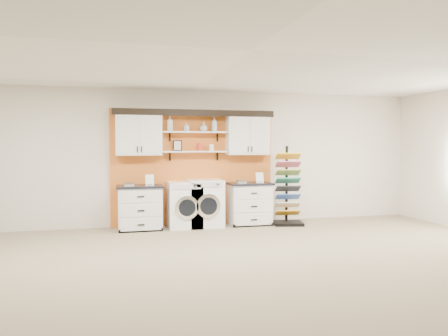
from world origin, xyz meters
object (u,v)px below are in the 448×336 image
object	(u,v)px
base_cabinet_right	(249,204)
sample_rack	(288,200)
dryer	(205,203)
base_cabinet_left	(140,207)
washer	(184,205)

from	to	relation	value
base_cabinet_right	sample_rack	world-z (taller)	sample_rack
base_cabinet_right	sample_rack	xyz separation A→B (m)	(0.78, -0.21, 0.09)
dryer	base_cabinet_left	bearing A→B (deg)	179.85
base_cabinet_left	base_cabinet_right	distance (m)	2.26
base_cabinet_left	sample_rack	distance (m)	3.04
base_cabinet_left	sample_rack	size ratio (longest dim) A/B	0.54
washer	base_cabinet_left	bearing A→B (deg)	179.78
washer	sample_rack	size ratio (longest dim) A/B	0.56
base_cabinet_left	washer	distance (m)	0.88
dryer	sample_rack	bearing A→B (deg)	-6.67
sample_rack	dryer	bearing A→B (deg)	-174.76
washer	dryer	size ratio (longest dim) A/B	0.96
base_cabinet_left	base_cabinet_right	world-z (taller)	base_cabinet_right
base_cabinet_left	dryer	world-z (taller)	dryer
washer	sample_rack	xyz separation A→B (m)	(2.15, -0.20, 0.06)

